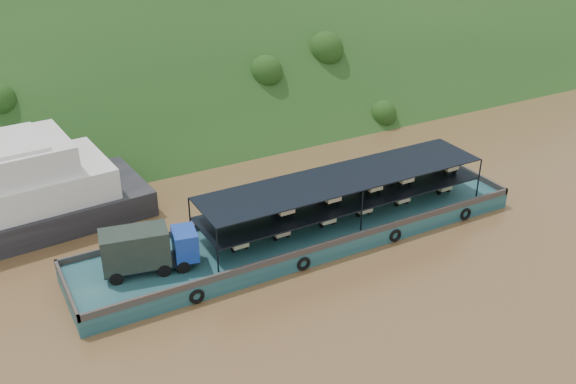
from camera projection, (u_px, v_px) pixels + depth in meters
ground at (330, 239)px, 49.01m from camera, size 160.00×160.00×0.00m
hillside at (171, 103)px, 77.14m from camera, size 140.00×39.60×39.60m
cargo_barge at (295, 230)px, 48.03m from camera, size 35.00×7.18×4.54m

